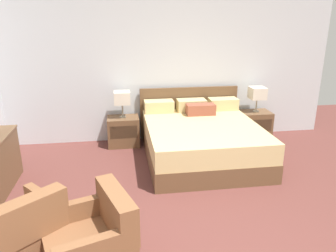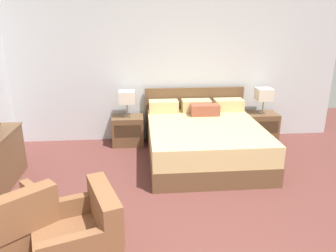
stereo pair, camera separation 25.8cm
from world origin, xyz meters
name	(u,v)px [view 1 (the left image)]	position (x,y,z in m)	size (l,w,h in m)	color
wall_back	(155,67)	(0.00, 3.52, 1.33)	(6.43, 0.06, 2.66)	silver
bed	(201,139)	(0.61, 2.49, 0.31)	(1.79, 2.03, 0.96)	brown
nightstand_left	(124,131)	(-0.60, 3.22, 0.25)	(0.54, 0.42, 0.51)	brown
nightstand_right	(255,125)	(1.82, 3.22, 0.25)	(0.54, 0.42, 0.51)	brown
table_lamp_left	(122,98)	(-0.60, 3.23, 0.85)	(0.27, 0.27, 0.46)	gray
table_lamp_right	(257,93)	(1.82, 3.23, 0.85)	(0.27, 0.27, 0.46)	gray
armchair_by_window	(19,238)	(-1.58, 0.38, 0.28)	(0.97, 0.97, 0.76)	brown
armchair_companion	(93,246)	(-0.93, 0.16, 0.28)	(0.87, 0.87, 0.76)	brown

